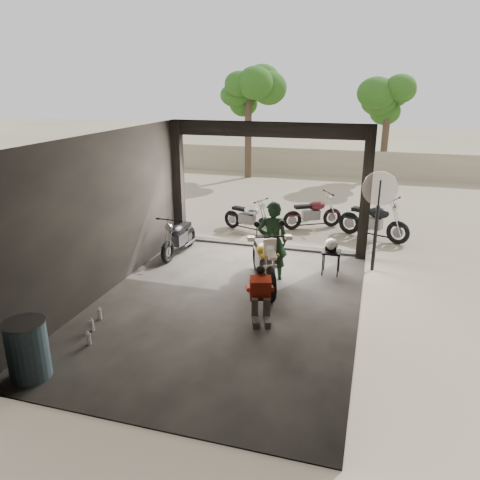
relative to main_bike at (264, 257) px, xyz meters
The scene contains 16 objects.
ground 1.38m from the main_bike, 113.40° to the right, with size 80.00×80.00×0.00m, color #7A6D56.
garage 0.96m from the main_bike, 130.50° to the right, with size 7.00×7.13×3.20m.
boundary_wall 12.90m from the main_bike, 92.13° to the left, with size 18.00×0.30×1.20m, color gray.
tree_left 12.37m from the main_bike, 106.98° to the left, with size 2.20×2.20×5.60m.
tree_right 13.42m from the main_bike, 79.80° to the left, with size 2.20×2.20×5.00m.
main_bike is the anchor object (origin of this frame).
left_bike 2.77m from the main_bike, 152.85° to the left, with size 0.64×1.54×1.04m, color black, non-canonical shape.
outside_bike_a 3.79m from the main_bike, 110.24° to the left, with size 0.61×1.49×1.01m, color black, non-canonical shape.
outside_bike_b 4.44m from the main_bike, 84.74° to the left, with size 0.65×1.58×1.07m, color #4B1217, non-canonical shape.
outside_bike_c 4.44m from the main_bike, 61.33° to the left, with size 0.73×1.77×1.20m, color black, non-canonical shape.
rider 0.46m from the main_bike, 76.72° to the left, with size 0.64×0.42×1.76m, color black.
mechanic 1.56m from the main_bike, 78.24° to the right, with size 0.49×0.67×0.97m, color red, non-canonical shape.
stool 1.67m from the main_bike, 38.60° to the left, with size 0.40×0.40×0.55m.
helmet 1.67m from the main_bike, 40.05° to the left, with size 0.30×0.31×0.28m, color white.
oil_drum 4.80m from the main_bike, 121.11° to the right, with size 0.58×0.58×0.89m, color #41606E.
sign_post 2.83m from the main_bike, 35.32° to the left, with size 0.76×0.08×2.29m.
Camera 1 is at (2.56, -7.74, 4.09)m, focal length 35.00 mm.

